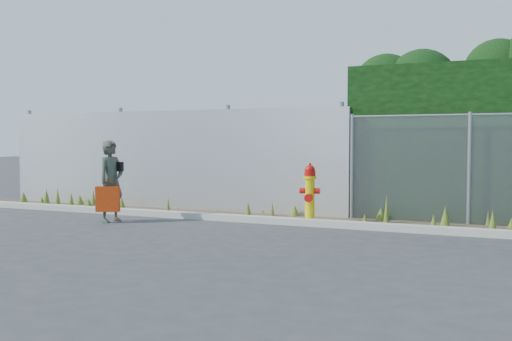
{
  "coord_description": "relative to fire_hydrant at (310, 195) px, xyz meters",
  "views": [
    {
      "loc": [
        3.71,
        -7.94,
        1.53
      ],
      "look_at": [
        -0.3,
        1.4,
        1.0
      ],
      "focal_mm": 40.0,
      "sensor_mm": 36.0,
      "label": 1
    }
  ],
  "objects": [
    {
      "name": "ground",
      "position": [
        -0.5,
        -2.04,
        -0.54
      ],
      "size": [
        80.0,
        80.0,
        0.0
      ],
      "primitive_type": "plane",
      "color": "#353638",
      "rests_on": "ground"
    },
    {
      "name": "curb",
      "position": [
        -0.5,
        -0.24,
        -0.48
      ],
      "size": [
        16.0,
        0.22,
        0.12
      ],
      "primitive_type": "cube",
      "color": "#AEA99D",
      "rests_on": "ground"
    },
    {
      "name": "weed_strip",
      "position": [
        0.3,
        0.42,
        -0.44
      ],
      "size": [
        16.0,
        1.32,
        0.53
      ],
      "color": "#493929",
      "rests_on": "ground"
    },
    {
      "name": "corrugated_fence",
      "position": [
        -3.75,
        0.96,
        0.56
      ],
      "size": [
        8.5,
        0.21,
        2.3
      ],
      "color": "silver",
      "rests_on": "ground"
    },
    {
      "name": "fire_hydrant",
      "position": [
        0.0,
        0.0,
        0.0
      ],
      "size": [
        0.37,
        0.34,
        1.12
      ],
      "rotation": [
        0.0,
        0.0,
        0.15
      ],
      "color": "yellow",
      "rests_on": "ground"
    },
    {
      "name": "woman",
      "position": [
        -3.52,
        -1.22,
        0.23
      ],
      "size": [
        0.46,
        0.62,
        1.54
      ],
      "primitive_type": "imported",
      "rotation": [
        0.0,
        0.0,
        1.39
      ],
      "color": "#10684C",
      "rests_on": "ground"
    },
    {
      "name": "red_tote_bag",
      "position": [
        -3.49,
        -1.37,
        -0.09
      ],
      "size": [
        0.43,
        0.16,
        0.56
      ],
      "rotation": [
        0.0,
        0.0,
        0.4
      ],
      "color": "#A32D09"
    },
    {
      "name": "black_shoulder_bag",
      "position": [
        -3.48,
        -1.11,
        0.5
      ],
      "size": [
        0.24,
        0.1,
        0.18
      ],
      "rotation": [
        0.0,
        0.0,
        0.04
      ],
      "color": "black"
    }
  ]
}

